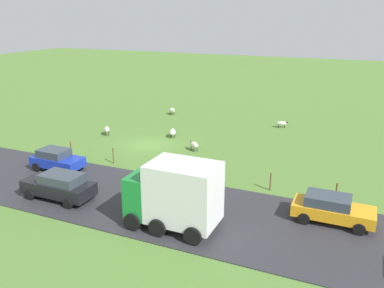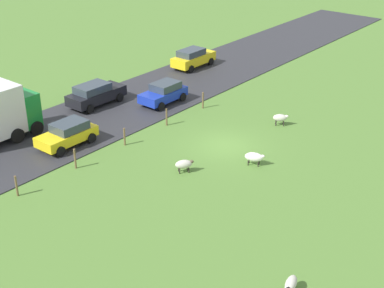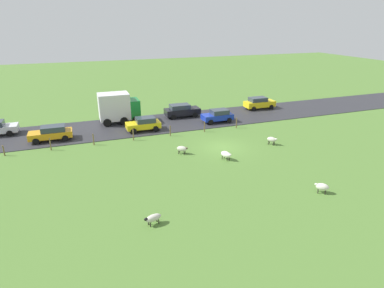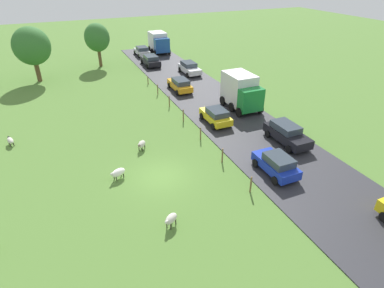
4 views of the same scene
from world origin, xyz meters
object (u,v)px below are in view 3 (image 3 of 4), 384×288
at_px(sheep_3, 272,139).
at_px(sheep_4, 226,154).
at_px(sheep_2, 153,218).
at_px(truck_0, 118,107).
at_px(car_3, 182,110).
at_px(car_2, 144,124).
at_px(sheep_0, 182,149).
at_px(car_1, 259,103).
at_px(car_0, 218,116).
at_px(sheep_1, 322,187).
at_px(car_5, 51,133).

distance_m(sheep_3, sheep_4, 6.33).
bearing_deg(sheep_3, sheep_4, 106.99).
bearing_deg(sheep_4, sheep_3, -73.01).
bearing_deg(sheep_2, sheep_3, -57.46).
height_order(sheep_2, truck_0, truck_0).
bearing_deg(car_3, sheep_4, 177.91).
relative_size(sheep_3, car_2, 0.28).
bearing_deg(truck_0, sheep_0, -160.73).
xyz_separation_m(sheep_2, truck_0, (22.29, -1.01, 1.53)).
relative_size(sheep_0, sheep_4, 0.88).
bearing_deg(sheep_0, sheep_2, 152.70).
bearing_deg(sheep_0, car_3, -18.07).
relative_size(car_1, car_2, 1.13).
bearing_deg(sheep_4, truck_0, 27.15).
xyz_separation_m(car_1, car_3, (-0.09, 11.70, -0.00)).
bearing_deg(car_0, sheep_2, 145.42).
height_order(sheep_0, sheep_4, sheep_4).
xyz_separation_m(sheep_1, car_3, (22.48, 3.48, 0.42)).
height_order(sheep_1, car_2, car_2).
bearing_deg(sheep_2, sheep_4, -48.91).
relative_size(sheep_2, sheep_3, 1.13).
relative_size(sheep_0, truck_0, 0.23).
distance_m(sheep_1, sheep_4, 8.87).
bearing_deg(car_5, truck_0, -62.50).
bearing_deg(sheep_2, sheep_0, -27.30).
bearing_deg(car_1, sheep_3, 154.25).
relative_size(truck_0, car_5, 1.11).
relative_size(sheep_4, car_2, 0.32).
distance_m(sheep_1, car_3, 22.75).
height_order(sheep_1, sheep_3, sheep_3).
xyz_separation_m(car_3, car_5, (-3.72, 15.70, -0.06)).
distance_m(sheep_2, car_0, 22.30).
relative_size(sheep_4, car_3, 0.27).
distance_m(sheep_0, sheep_4, 4.29).
height_order(sheep_4, car_0, car_0).
distance_m(sheep_0, car_1, 19.65).
relative_size(truck_0, car_1, 1.10).
relative_size(sheep_3, car_1, 0.25).
relative_size(sheep_2, sheep_4, 0.97).
relative_size(sheep_0, car_3, 0.24).
relative_size(car_3, car_5, 1.06).
distance_m(sheep_0, car_2, 8.27).
xyz_separation_m(sheep_0, sheep_3, (-0.82, -9.40, 0.05)).
height_order(sheep_2, car_5, car_5).
height_order(sheep_3, sheep_4, sheep_3).
distance_m(sheep_0, sheep_2, 11.45).
bearing_deg(truck_0, car_1, -90.41).
xyz_separation_m(sheep_0, car_5, (8.17, 11.83, 0.35)).
bearing_deg(sheep_1, sheep_0, 34.81).
xyz_separation_m(sheep_1, car_1, (22.56, -8.22, 0.42)).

